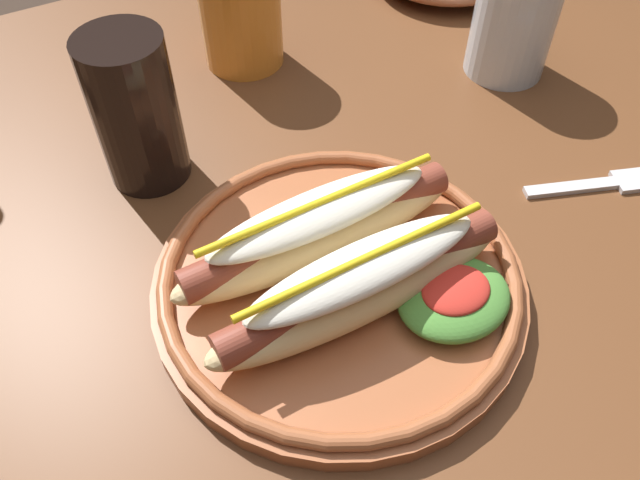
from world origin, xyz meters
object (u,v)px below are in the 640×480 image
soda_cup (136,111)px  water_cup (514,19)px  hot_dog_plate (344,272)px  fork (601,184)px  extra_cup (240,8)px

soda_cup → water_cup: bearing=-4.7°
hot_dog_plate → soda_cup: 0.22m
hot_dog_plate → fork: (0.26, -0.01, -0.02)m
soda_cup → water_cup: 0.39m
hot_dog_plate → fork: bearing=-2.7°
fork → extra_cup: extra_cup is taller
water_cup → soda_cup: bearing=175.3°
water_cup → extra_cup: 0.28m
extra_cup → water_cup: bearing=-32.9°
water_cup → fork: bearing=-102.4°
soda_cup → extra_cup: (0.15, 0.12, -0.01)m
hot_dog_plate → fork: 0.26m
hot_dog_plate → soda_cup: bearing=112.5°
fork → extra_cup: bearing=140.5°
extra_cup → fork: bearing=-59.9°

